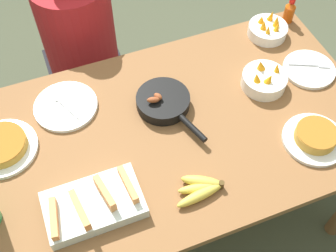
# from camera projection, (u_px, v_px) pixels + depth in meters

# --- Properties ---
(ground_plane) EXTENTS (14.00, 14.00, 0.00)m
(ground_plane) POSITION_uv_depth(u_px,v_px,m) (168.00, 212.00, 2.27)
(ground_plane) COLOR #474C38
(dining_table) EXTENTS (1.66, 0.92, 0.77)m
(dining_table) POSITION_uv_depth(u_px,v_px,m) (168.00, 144.00, 1.73)
(dining_table) COLOR brown
(dining_table) RESTS_ON ground_plane
(banana_bunch) EXTENTS (0.19, 0.13, 0.04)m
(banana_bunch) POSITION_uv_depth(u_px,v_px,m) (202.00, 188.00, 1.48)
(banana_bunch) COLOR gold
(banana_bunch) RESTS_ON dining_table
(melon_tray) EXTENTS (0.33, 0.20, 0.10)m
(melon_tray) POSITION_uv_depth(u_px,v_px,m) (94.00, 204.00, 1.43)
(melon_tray) COLOR silver
(melon_tray) RESTS_ON dining_table
(skillet) EXTENTS (0.22, 0.35, 0.08)m
(skillet) POSITION_uv_depth(u_px,v_px,m) (164.00, 102.00, 1.69)
(skillet) COLOR black
(skillet) RESTS_ON dining_table
(frittata_plate_center) EXTENTS (0.24, 0.24, 0.06)m
(frittata_plate_center) POSITION_uv_depth(u_px,v_px,m) (315.00, 137.00, 1.60)
(frittata_plate_center) COLOR white
(frittata_plate_center) RESTS_ON dining_table
(frittata_plate_side) EXTENTS (0.26, 0.26, 0.05)m
(frittata_plate_side) POSITION_uv_depth(u_px,v_px,m) (1.00, 146.00, 1.58)
(frittata_plate_side) COLOR white
(frittata_plate_side) RESTS_ON dining_table
(empty_plate_near_front) EXTENTS (0.22, 0.22, 0.02)m
(empty_plate_near_front) POSITION_uv_depth(u_px,v_px,m) (309.00, 69.00, 1.82)
(empty_plate_near_front) COLOR white
(empty_plate_near_front) RESTS_ON dining_table
(empty_plate_far_left) EXTENTS (0.26, 0.26, 0.02)m
(empty_plate_far_left) POSITION_uv_depth(u_px,v_px,m) (66.00, 106.00, 1.70)
(empty_plate_far_left) COLOR white
(empty_plate_far_left) RESTS_ON dining_table
(fruit_bowl_mango) EXTENTS (0.18, 0.18, 0.10)m
(fruit_bowl_mango) POSITION_uv_depth(u_px,v_px,m) (268.00, 29.00, 1.94)
(fruit_bowl_mango) COLOR white
(fruit_bowl_mango) RESTS_ON dining_table
(fruit_bowl_citrus) EXTENTS (0.19, 0.19, 0.11)m
(fruit_bowl_citrus) POSITION_uv_depth(u_px,v_px,m) (264.00, 80.00, 1.75)
(fruit_bowl_citrus) COLOR white
(fruit_bowl_citrus) RESTS_ON dining_table
(hot_sauce_bottle) EXTENTS (0.05, 0.05, 0.13)m
(hot_sauce_bottle) POSITION_uv_depth(u_px,v_px,m) (290.00, 11.00, 1.97)
(hot_sauce_bottle) COLOR #C64C0F
(hot_sauce_bottle) RESTS_ON dining_table
(person_figure) EXTENTS (0.40, 0.40, 1.23)m
(person_figure) POSITION_uv_depth(u_px,v_px,m) (85.00, 61.00, 2.23)
(person_figure) COLOR black
(person_figure) RESTS_ON ground_plane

